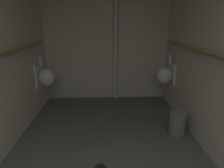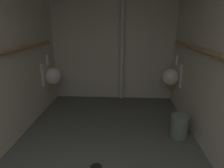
% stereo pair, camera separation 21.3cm
% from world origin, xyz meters
% --- Properties ---
extents(floor, '(2.74, 4.35, 0.08)m').
position_xyz_m(floor, '(0.00, 2.11, -0.04)').
color(floor, '#4C4F4C').
rests_on(floor, ground).
extents(wall_back, '(2.74, 0.06, 2.63)m').
position_xyz_m(wall_back, '(0.00, 4.26, 1.31)').
color(wall_back, beige).
rests_on(wall_back, ground).
extents(urinal_left_mid, '(0.32, 0.30, 0.76)m').
position_xyz_m(urinal_left_mid, '(-1.16, 3.63, 0.66)').
color(urinal_left_mid, silver).
extents(urinal_right_mid, '(0.32, 0.30, 0.76)m').
position_xyz_m(urinal_right_mid, '(1.16, 3.71, 0.66)').
color(urinal_right_mid, silver).
extents(supply_pipe_right, '(0.06, 3.63, 0.06)m').
position_xyz_m(supply_pipe_right, '(1.25, 2.12, 1.29)').
color(supply_pipe_right, '#9E7042').
extents(standpipe_back_wall, '(0.08, 0.08, 2.58)m').
position_xyz_m(standpipe_back_wall, '(0.19, 4.15, 1.31)').
color(standpipe_back_wall, beige).
rests_on(standpipe_back_wall, ground).
extents(floor_drain, '(0.14, 0.14, 0.01)m').
position_xyz_m(floor_drain, '(-0.08, 1.96, 0.00)').
color(floor_drain, black).
rests_on(floor_drain, ground).
extents(waste_bin, '(0.25, 0.25, 0.35)m').
position_xyz_m(waste_bin, '(1.07, 2.68, 0.18)').
color(waste_bin, slate).
rests_on(waste_bin, ground).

